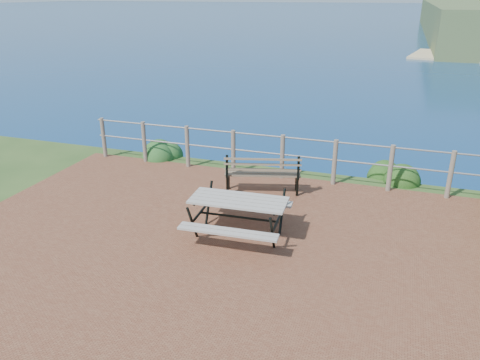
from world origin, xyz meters
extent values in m
cube|color=brown|center=(0.00, 0.00, 0.00)|extent=(10.00, 7.00, 0.12)
plane|color=#135172|center=(0.00, 200.00, 0.00)|extent=(1200.00, 1200.00, 0.00)
cylinder|color=#6B5B4C|center=(-4.60, 3.35, 0.52)|extent=(0.10, 0.10, 1.00)
cylinder|color=#6B5B4C|center=(-3.45, 3.35, 0.52)|extent=(0.10, 0.10, 1.00)
cylinder|color=#6B5B4C|center=(-2.30, 3.35, 0.52)|extent=(0.10, 0.10, 1.00)
cylinder|color=#6B5B4C|center=(-1.15, 3.35, 0.52)|extent=(0.10, 0.10, 1.00)
cylinder|color=#6B5B4C|center=(0.00, 3.35, 0.52)|extent=(0.10, 0.10, 1.00)
cylinder|color=#6B5B4C|center=(1.15, 3.35, 0.52)|extent=(0.10, 0.10, 1.00)
cylinder|color=#6B5B4C|center=(2.30, 3.35, 0.52)|extent=(0.10, 0.10, 1.00)
cylinder|color=#6B5B4C|center=(3.45, 3.35, 0.52)|extent=(0.10, 0.10, 1.00)
cylinder|color=slate|center=(0.00, 3.35, 0.97)|extent=(9.40, 0.04, 0.04)
cylinder|color=slate|center=(0.00, 3.35, 0.57)|extent=(9.40, 0.04, 0.04)
cube|color=gray|center=(-0.06, 0.49, 0.68)|extent=(1.65, 0.75, 0.04)
cube|color=gray|center=(-0.06, 0.49, 0.41)|extent=(1.62, 0.32, 0.04)
cube|color=gray|center=(-0.06, 0.49, 0.41)|extent=(1.62, 0.32, 0.04)
cylinder|color=black|center=(-0.06, 0.49, 0.37)|extent=(1.39, 0.11, 0.04)
cube|color=brown|center=(-0.19, 2.42, 0.44)|extent=(1.59, 0.78, 0.03)
cube|color=brown|center=(-0.19, 2.42, 0.72)|extent=(1.52, 0.52, 0.35)
cube|color=black|center=(-0.19, 2.42, 0.23)|extent=(0.06, 0.07, 0.42)
cube|color=black|center=(-0.19, 2.42, 0.23)|extent=(0.06, 0.07, 0.42)
cube|color=black|center=(-0.19, 2.42, 0.23)|extent=(0.06, 0.07, 0.42)
cube|color=black|center=(-0.19, 2.42, 0.23)|extent=(0.06, 0.07, 0.42)
ellipsoid|color=#215924|center=(-3.23, 3.72, 0.00)|extent=(0.84, 0.84, 0.61)
ellipsoid|color=#183E13|center=(2.39, 4.20, 0.00)|extent=(0.87, 0.87, 0.65)
camera|label=1|loc=(2.24, -6.23, 3.91)|focal=35.00mm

